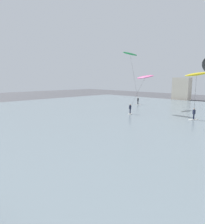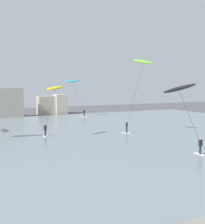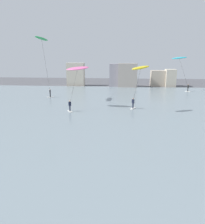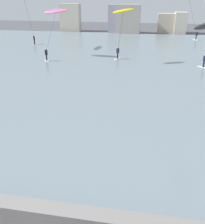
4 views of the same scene
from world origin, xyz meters
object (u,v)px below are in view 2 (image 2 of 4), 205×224
object	(u,v)px
kitesurfer_yellow	(54,94)
kitesurfer_cyan	(73,84)
kitesurfer_lime	(141,70)
kitesurfer_black	(181,94)

from	to	relation	value
kitesurfer_yellow	kitesurfer_cyan	bearing A→B (deg)	63.74
kitesurfer_cyan	kitesurfer_lime	distance (m)	23.70
kitesurfer_cyan	kitesurfer_yellow	distance (m)	23.73
kitesurfer_cyan	kitesurfer_yellow	size ratio (longest dim) A/B	1.16
kitesurfer_black	kitesurfer_lime	size ratio (longest dim) A/B	0.68
kitesurfer_cyan	kitesurfer_yellow	bearing A→B (deg)	-116.26
kitesurfer_black	kitesurfer_yellow	world-z (taller)	kitesurfer_black
kitesurfer_black	kitesurfer_cyan	size ratio (longest dim) A/B	0.90
kitesurfer_black	kitesurfer_yellow	xyz separation A→B (m)	(-7.12, 15.00, -0.31)
kitesurfer_lime	kitesurfer_yellow	bearing A→B (deg)	168.28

